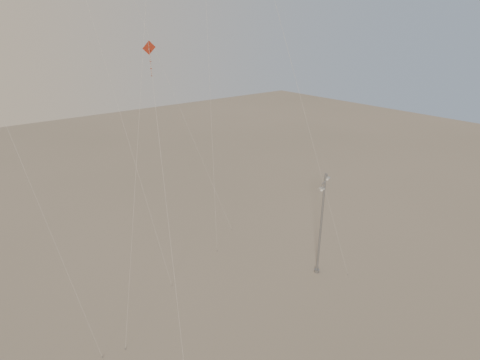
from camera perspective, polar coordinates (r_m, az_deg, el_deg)
ground at (r=29.48m, az=4.06°, el=-20.70°), size 160.00×160.00×0.00m
street_lamp at (r=32.14m, az=12.27°, el=-6.32°), size 1.56×0.89×9.36m
kite_3 at (r=21.00m, az=-12.35°, el=7.24°), size 4.05×9.31×19.39m
kite_4 at (r=29.85m, az=6.85°, el=20.42°), size 4.76×8.32×27.29m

